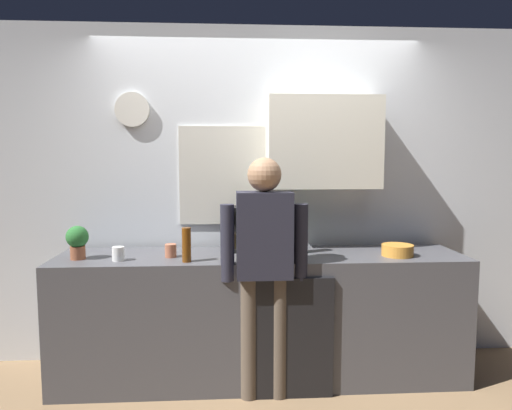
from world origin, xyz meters
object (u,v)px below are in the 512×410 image
at_px(potted_plant, 77,240).
at_px(coffee_maker, 234,231).
at_px(dish_soap, 242,248).
at_px(bottle_clear_soda, 300,234).
at_px(bottle_amber_beer, 186,245).
at_px(mixing_bowl, 397,250).
at_px(person_at_sink, 264,258).
at_px(bottle_olive_oil, 260,235).
at_px(cup_terracotta_mug, 171,251).
at_px(cup_white_mug, 118,254).
at_px(bottle_red_vinegar, 267,235).

bearing_deg(potted_plant, coffee_maker, 12.85).
bearing_deg(dish_soap, potted_plant, 176.85).
bearing_deg(bottle_clear_soda, dish_soap, -156.76).
xyz_separation_m(bottle_amber_beer, mixing_bowl, (1.47, 0.10, -0.08)).
xyz_separation_m(bottle_amber_beer, person_at_sink, (0.51, -0.09, -0.07)).
relative_size(bottle_olive_oil, cup_terracotta_mug, 2.72).
bearing_deg(bottle_olive_oil, bottle_clear_soda, -12.78).
distance_m(bottle_olive_oil, dish_soap, 0.29).
distance_m(bottle_clear_soda, mixing_bowl, 0.69).
distance_m(bottle_amber_beer, bottle_olive_oil, 0.60).
relative_size(cup_white_mug, cup_terracotta_mug, 1.03).
distance_m(coffee_maker, mixing_bowl, 1.18).
distance_m(cup_white_mug, potted_plant, 0.31).
distance_m(bottle_amber_beer, cup_terracotta_mug, 0.21).
height_order(cup_white_mug, cup_terracotta_mug, cup_white_mug).
xyz_separation_m(bottle_amber_beer, dish_soap, (0.37, 0.07, -0.04)).
xyz_separation_m(coffee_maker, mixing_bowl, (1.14, -0.28, -0.11)).
bearing_deg(cup_white_mug, bottle_olive_oil, 14.54).
bearing_deg(coffee_maker, bottle_red_vinegar, 5.50).
xyz_separation_m(bottle_red_vinegar, bottle_olive_oil, (-0.05, -0.08, 0.01)).
bearing_deg(bottle_clear_soda, cup_white_mug, -171.49).
bearing_deg(bottle_amber_beer, bottle_red_vinegar, 35.05).
distance_m(bottle_red_vinegar, cup_white_mug, 1.08).
distance_m(cup_white_mug, dish_soap, 0.84).
height_order(bottle_clear_soda, dish_soap, bottle_clear_soda).
xyz_separation_m(bottle_red_vinegar, person_at_sink, (-0.06, -0.49, -0.07)).
bearing_deg(cup_terracotta_mug, potted_plant, -177.77).
bearing_deg(potted_plant, cup_terracotta_mug, 2.23).
bearing_deg(coffee_maker, bottle_olive_oil, -17.19).
height_order(bottle_olive_oil, dish_soap, bottle_olive_oil).
bearing_deg(bottle_amber_beer, cup_terracotta_mug, 128.49).
relative_size(bottle_amber_beer, mixing_bowl, 1.05).
height_order(coffee_maker, bottle_olive_oil, coffee_maker).
relative_size(bottle_clear_soda, cup_terracotta_mug, 3.04).
relative_size(bottle_amber_beer, bottle_clear_soda, 0.82).
height_order(bottle_red_vinegar, dish_soap, bottle_red_vinegar).
relative_size(cup_white_mug, potted_plant, 0.41).
distance_m(cup_terracotta_mug, mixing_bowl, 1.59).
bearing_deg(cup_terracotta_mug, cup_white_mug, -164.80).
distance_m(bottle_amber_beer, cup_white_mug, 0.47).
relative_size(cup_white_mug, person_at_sink, 0.06).
relative_size(bottle_olive_oil, potted_plant, 1.09).
bearing_deg(bottle_clear_soda, potted_plant, -175.53).
relative_size(bottle_amber_beer, potted_plant, 1.00).
bearing_deg(person_at_sink, coffee_maker, 108.79).
bearing_deg(coffee_maker, bottle_amber_beer, -130.85).
height_order(bottle_clear_soda, potted_plant, bottle_clear_soda).
bearing_deg(coffee_maker, dish_soap, -80.72).
height_order(bottle_red_vinegar, cup_white_mug, bottle_red_vinegar).
height_order(cup_terracotta_mug, person_at_sink, person_at_sink).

